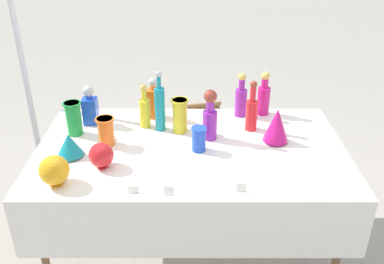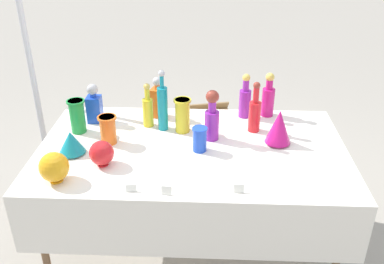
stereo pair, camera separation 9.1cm
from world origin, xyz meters
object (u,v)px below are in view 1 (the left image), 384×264
at_px(tall_bottle_5, 253,111).
at_px(tall_bottle_4, 242,99).
at_px(square_decanter_0, 155,100).
at_px(slender_vase_1, 200,138).
at_px(tall_bottle_0, 146,110).
at_px(round_bowl_0, 55,170).
at_px(slender_vase_2, 181,115).
at_px(cardboard_box_behind_left, 198,131).
at_px(tall_bottle_1, 265,97).
at_px(round_bowl_1, 103,155).
at_px(tall_bottle_2, 161,106).
at_px(square_decanter_1, 91,107).
at_px(fluted_vase_0, 278,125).
at_px(slender_vase_0, 107,130).
at_px(canopy_pole, 26,76).
at_px(tall_bottle_3, 211,117).
at_px(fluted_vase_1, 71,145).
at_px(slender_vase_3, 75,117).

bearing_deg(tall_bottle_5, tall_bottle_4, 102.98).
relative_size(square_decanter_0, slender_vase_1, 1.89).
distance_m(tall_bottle_0, round_bowl_0, 0.78).
xyz_separation_m(tall_bottle_0, slender_vase_2, (0.23, -0.07, 0.00)).
bearing_deg(tall_bottle_0, cardboard_box_behind_left, 71.62).
bearing_deg(tall_bottle_0, tall_bottle_1, 13.61).
relative_size(tall_bottle_1, round_bowl_1, 2.10).
bearing_deg(round_bowl_0, tall_bottle_1, 35.41).
distance_m(tall_bottle_2, tall_bottle_5, 0.59).
distance_m(square_decanter_1, round_bowl_1, 0.57).
bearing_deg(fluted_vase_0, slender_vase_2, 166.96).
distance_m(tall_bottle_4, slender_vase_0, 0.95).
relative_size(slender_vase_1, fluted_vase_0, 0.68).
height_order(square_decanter_1, fluted_vase_0, square_decanter_1).
height_order(square_decanter_1, slender_vase_1, square_decanter_1).
relative_size(slender_vase_1, canopy_pole, 0.06).
xyz_separation_m(tall_bottle_3, cardboard_box_behind_left, (-0.06, 1.23, -0.75)).
distance_m(tall_bottle_5, slender_vase_0, 0.92).
distance_m(tall_bottle_1, tall_bottle_3, 0.52).
bearing_deg(fluted_vase_1, round_bowl_0, -90.98).
bearing_deg(slender_vase_3, slender_vase_0, -31.22).
bearing_deg(fluted_vase_0, slender_vase_0, -178.00).
distance_m(square_decanter_0, slender_vase_2, 0.28).
distance_m(tall_bottle_1, fluted_vase_0, 0.40).
xyz_separation_m(square_decanter_1, slender_vase_1, (0.71, -0.36, -0.04)).
distance_m(tall_bottle_2, tall_bottle_3, 0.34).
bearing_deg(cardboard_box_behind_left, tall_bottle_4, -72.37).
distance_m(square_decanter_1, canopy_pole, 0.61).
xyz_separation_m(tall_bottle_4, slender_vase_1, (-0.29, -0.48, -0.04)).
distance_m(tall_bottle_1, square_decanter_0, 0.76).
relative_size(tall_bottle_0, round_bowl_1, 2.02).
xyz_separation_m(tall_bottle_0, fluted_vase_1, (-0.40, -0.38, -0.04)).
bearing_deg(square_decanter_1, fluted_vase_0, -12.07).
height_order(tall_bottle_2, canopy_pole, canopy_pole).
bearing_deg(slender_vase_0, slender_vase_3, 148.78).
height_order(square_decanter_0, slender_vase_3, square_decanter_0).
distance_m(tall_bottle_4, slender_vase_2, 0.47).
bearing_deg(tall_bottle_4, tall_bottle_0, -165.40).
distance_m(tall_bottle_0, tall_bottle_4, 0.66).
relative_size(slender_vase_0, slender_vase_1, 1.18).
xyz_separation_m(tall_bottle_1, round_bowl_1, (-1.00, -0.69, -0.05)).
distance_m(tall_bottle_5, round_bowl_1, 0.99).
bearing_deg(slender_vase_3, square_decanter_0, 27.44).
distance_m(tall_bottle_3, slender_vase_0, 0.64).
relative_size(tall_bottle_2, fluted_vase_0, 1.83).
bearing_deg(tall_bottle_0, square_decanter_0, 72.03).
relative_size(round_bowl_0, cardboard_box_behind_left, 0.28).
distance_m(square_decanter_0, fluted_vase_0, 0.85).
xyz_separation_m(slender_vase_1, slender_vase_3, (-0.78, 0.21, 0.04)).
relative_size(fluted_vase_1, cardboard_box_behind_left, 0.26).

